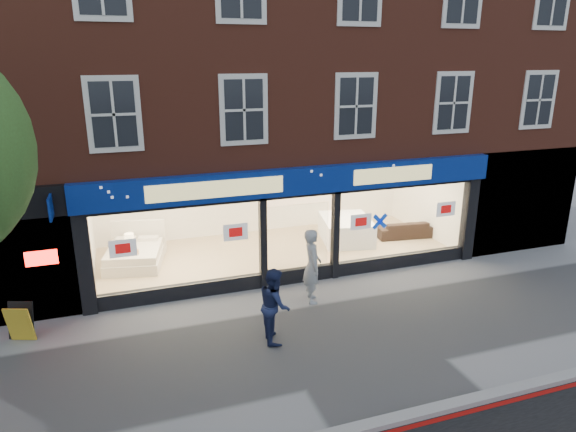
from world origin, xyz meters
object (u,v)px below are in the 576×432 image
sofa (404,229)px  pedestrian_grey (312,266)px  display_bed (135,254)px  pedestrian_blue (275,305)px  mattress_stack (346,229)px  a_board (20,322)px

sofa → pedestrian_grey: size_ratio=0.99×
display_bed → sofa: size_ratio=1.16×
display_bed → pedestrian_blue: pedestrian_blue is taller
mattress_stack → sofa: 2.09m
sofa → pedestrian_grey: bearing=42.3°
display_bed → pedestrian_grey: 5.67m
display_bed → mattress_stack: 6.81m
pedestrian_grey → pedestrian_blue: size_ratio=1.15×
display_bed → sofa: (8.87, -0.52, -0.03)m
display_bed → mattress_stack: size_ratio=1.00×
mattress_stack → sofa: bearing=-8.5°
mattress_stack → pedestrian_blue: 6.55m
mattress_stack → a_board: (-9.44, -3.29, -0.05)m
mattress_stack → a_board: bearing=-160.8°
sofa → pedestrian_grey: 5.76m
display_bed → a_board: bearing=-114.7°
display_bed → a_board: 4.38m
mattress_stack → pedestrian_grey: 4.48m
a_board → mattress_stack: bearing=39.3°
display_bed → mattress_stack: bearing=10.5°
pedestrian_grey → pedestrian_blue: pedestrian_grey is taller
display_bed → pedestrian_blue: bearing=-50.7°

